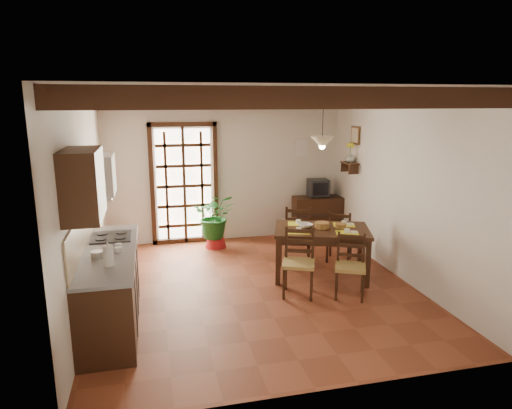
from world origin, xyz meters
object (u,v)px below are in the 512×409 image
object	(u,v)px
chair_near_left	(298,275)
chair_far_left	(297,243)
dining_table	(322,235)
crt_tv	(318,188)
chair_near_right	(350,278)
kitchen_counter	(110,285)
pendant_lamp	(322,141)
potted_plant	(215,217)
sideboard	(317,217)
chair_far_right	(339,245)

from	to	relation	value
chair_near_left	chair_far_left	bearing A→B (deg)	93.60
dining_table	crt_tv	size ratio (longest dim) A/B	4.04
chair_near_right	kitchen_counter	bearing A→B (deg)	-154.58
pendant_lamp	potted_plant	bearing A→B (deg)	129.02
chair_near_right	crt_tv	distance (m)	2.96
chair_near_right	potted_plant	distance (m)	3.00
chair_near_left	pendant_lamp	distance (m)	1.99
chair_near_left	crt_tv	bearing A→B (deg)	85.54
kitchen_counter	chair_near_right	size ratio (longest dim) A/B	2.56
chair_near_right	sideboard	xyz separation A→B (m)	(0.59, 2.81, 0.13)
chair_near_left	chair_far_right	size ratio (longest dim) A/B	1.06
crt_tv	pendant_lamp	distance (m)	2.30
chair_near_right	chair_far_left	size ratio (longest dim) A/B	0.92
chair_near_right	pendant_lamp	size ratio (longest dim) A/B	1.04
chair_near_left	chair_far_right	world-z (taller)	chair_near_left
chair_far_right	chair_far_left	bearing A→B (deg)	13.99
kitchen_counter	sideboard	distance (m)	4.69
chair_far_right	pendant_lamp	size ratio (longest dim) A/B	1.05
kitchen_counter	chair_far_right	distance (m)	3.86
kitchen_counter	chair_near_left	world-z (taller)	kitchen_counter
dining_table	potted_plant	size ratio (longest dim) A/B	0.74
dining_table	potted_plant	world-z (taller)	potted_plant
crt_tv	pendant_lamp	bearing A→B (deg)	-105.99
kitchen_counter	pendant_lamp	size ratio (longest dim) A/B	2.66
sideboard	pendant_lamp	world-z (taller)	pendant_lamp
sideboard	pendant_lamp	size ratio (longest dim) A/B	1.12
sideboard	chair_near_left	bearing A→B (deg)	-111.73
chair_near_left	pendant_lamp	xyz separation A→B (m)	(0.56, 0.68, 1.78)
sideboard	crt_tv	world-z (taller)	crt_tv
chair_near_right	pendant_lamp	world-z (taller)	pendant_lamp
dining_table	chair_near_left	world-z (taller)	chair_near_left
chair_near_right	potted_plant	bearing A→B (deg)	145.10
sideboard	crt_tv	bearing A→B (deg)	-85.85
chair_far_left	pendant_lamp	bearing A→B (deg)	117.50
dining_table	chair_near_left	size ratio (longest dim) A/B	1.73
chair_near_left	potted_plant	xyz separation A→B (m)	(-0.82, 2.37, 0.28)
dining_table	sideboard	size ratio (longest dim) A/B	1.71
potted_plant	sideboard	bearing A→B (deg)	6.10
kitchen_counter	dining_table	world-z (taller)	kitchen_counter
potted_plant	chair_near_left	bearing A→B (deg)	-71.05
chair_far_right	crt_tv	bearing A→B (deg)	-64.01
chair_near_left	sideboard	xyz separation A→B (m)	(1.26, 2.60, 0.11)
dining_table	chair_far_right	size ratio (longest dim) A/B	1.84
chair_near_right	chair_far_left	world-z (taller)	chair_far_left
chair_near_right	sideboard	world-z (taller)	chair_near_right
potted_plant	pendant_lamp	world-z (taller)	pendant_lamp
dining_table	potted_plant	distance (m)	2.26
kitchen_counter	sideboard	xyz separation A→B (m)	(3.74, 2.83, -0.07)
chair_near_left	pendant_lamp	size ratio (longest dim) A/B	1.11
potted_plant	pendant_lamp	xyz separation A→B (m)	(1.37, -1.69, 1.51)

